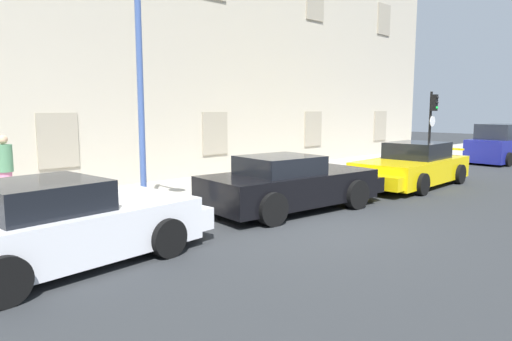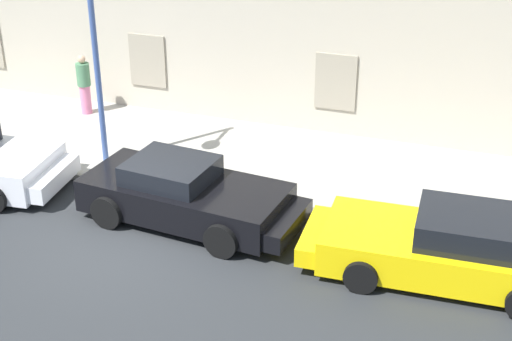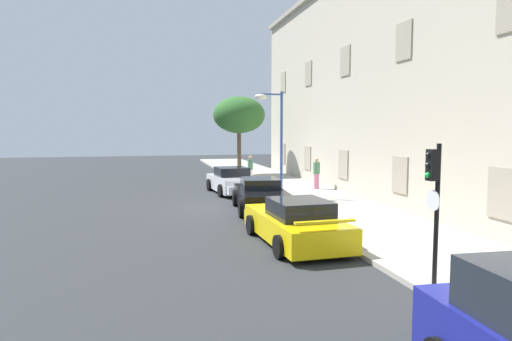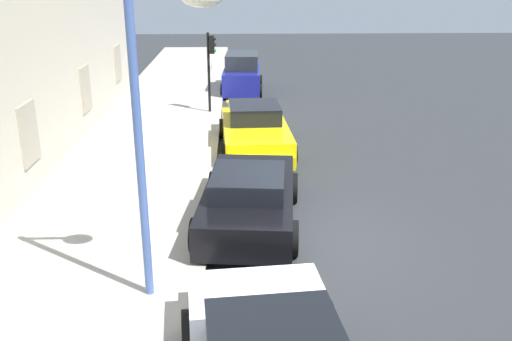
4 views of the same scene
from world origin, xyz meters
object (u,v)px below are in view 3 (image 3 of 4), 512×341
object	(u,v)px
tree_near_kerb	(239,115)
traffic_light	(434,189)
sportscar_red_lead	(234,182)
street_lamp	(273,123)
sportscar_yellow_flank	(262,197)
sportscar_white_middle	(294,223)
pedestrian_admiring	(316,173)
pedestrian_strolling	(250,169)

from	to	relation	value
tree_near_kerb	traffic_light	xyz separation A→B (m)	(23.86, -0.62, -2.24)
sportscar_red_lead	street_lamp	size ratio (longest dim) A/B	0.90
sportscar_yellow_flank	sportscar_white_middle	world-z (taller)	sportscar_white_middle
sportscar_red_lead	traffic_light	world-z (taller)	traffic_light
tree_near_kerb	pedestrian_admiring	distance (m)	9.76
sportscar_yellow_flank	street_lamp	world-z (taller)	street_lamp
sportscar_yellow_flank	tree_near_kerb	xyz separation A→B (m)	(-14.00, 1.87, 3.83)
sportscar_white_middle	traffic_light	distance (m)	5.18
tree_near_kerb	pedestrian_strolling	world-z (taller)	tree_near_kerb
sportscar_red_lead	sportscar_white_middle	xyz separation A→B (m)	(10.71, -0.17, -0.00)
tree_near_kerb	pedestrian_strolling	distance (m)	6.14
pedestrian_strolling	sportscar_yellow_flank	bearing A→B (deg)	-9.85
pedestrian_strolling	sportscar_red_lead	bearing A→B (deg)	-26.20
sportscar_red_lead	sportscar_white_middle	size ratio (longest dim) A/B	0.91
street_lamp	pedestrian_admiring	world-z (taller)	street_lamp
sportscar_red_lead	pedestrian_strolling	distance (m)	3.81
sportscar_yellow_flank	street_lamp	size ratio (longest dim) A/B	0.96
street_lamp	pedestrian_strolling	size ratio (longest dim) A/B	3.07
sportscar_red_lead	traffic_light	bearing A→B (deg)	5.09
street_lamp	sportscar_yellow_flank	bearing A→B (deg)	-23.38
sportscar_yellow_flank	pedestrian_admiring	bearing A→B (deg)	139.56
sportscar_white_middle	pedestrian_admiring	distance (m)	11.48
tree_near_kerb	street_lamp	distance (m)	10.92
sportscar_white_middle	traffic_light	world-z (taller)	traffic_light
sportscar_red_lead	pedestrian_admiring	world-z (taller)	pedestrian_admiring
tree_near_kerb	sportscar_white_middle	bearing A→B (deg)	-6.43
pedestrian_admiring	sportscar_white_middle	bearing A→B (deg)	-24.58
street_lamp	tree_near_kerb	bearing A→B (deg)	177.28
street_lamp	pedestrian_admiring	xyz separation A→B (m)	(-2.13, 3.13, -2.72)
traffic_light	street_lamp	distance (m)	13.07
sportscar_red_lead	pedestrian_strolling	bearing A→B (deg)	153.80
street_lamp	pedestrian_admiring	size ratio (longest dim) A/B	3.00
sportscar_red_lead	street_lamp	world-z (taller)	street_lamp
tree_near_kerb	pedestrian_admiring	bearing A→B (deg)	16.60
tree_near_kerb	traffic_light	world-z (taller)	tree_near_kerb
sportscar_yellow_flank	traffic_light	xyz separation A→B (m)	(9.86, 1.25, 1.58)
sportscar_white_middle	tree_near_kerb	xyz separation A→B (m)	(-19.19, 2.16, 3.85)
tree_near_kerb	pedestrian_strolling	size ratio (longest dim) A/B	3.38
street_lamp	pedestrian_strolling	bearing A→B (deg)	178.01
sportscar_red_lead	sportscar_yellow_flank	xyz separation A→B (m)	(5.53, 0.12, 0.02)
sportscar_white_middle	street_lamp	xyz separation A→B (m)	(-8.31, 1.65, 3.13)
sportscar_white_middle	pedestrian_strolling	world-z (taller)	pedestrian_strolling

